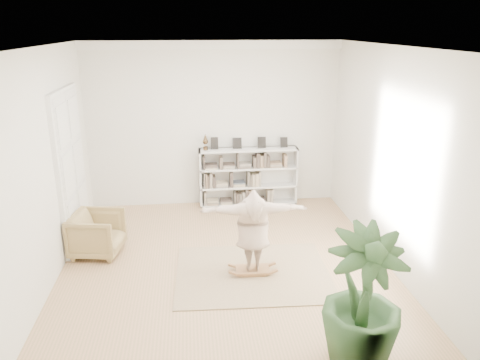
{
  "coord_description": "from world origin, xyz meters",
  "views": [
    {
      "loc": [
        -0.54,
        -7.12,
        3.9
      ],
      "look_at": [
        0.29,
        0.4,
        1.38
      ],
      "focal_mm": 35.0,
      "sensor_mm": 36.0,
      "label": 1
    }
  ],
  "objects_px": {
    "bookshelf": "(248,177)",
    "armchair": "(97,234)",
    "person": "(253,228)",
    "rocker_board": "(253,270)",
    "houseplant": "(363,298)"
  },
  "relations": [
    {
      "from": "bookshelf",
      "to": "armchair",
      "type": "bearing_deg",
      "value": -144.03
    },
    {
      "from": "houseplant",
      "to": "rocker_board",
      "type": "bearing_deg",
      "value": 114.49
    },
    {
      "from": "person",
      "to": "houseplant",
      "type": "relative_size",
      "value": 0.99
    },
    {
      "from": "armchair",
      "to": "rocker_board",
      "type": "xyz_separation_m",
      "value": [
        2.64,
        -1.02,
        -0.31
      ]
    },
    {
      "from": "armchair",
      "to": "houseplant",
      "type": "height_order",
      "value": "houseplant"
    },
    {
      "from": "bookshelf",
      "to": "rocker_board",
      "type": "distance_m",
      "value": 3.24
    },
    {
      "from": "armchair",
      "to": "bookshelf",
      "type": "bearing_deg",
      "value": -44.16
    },
    {
      "from": "rocker_board",
      "to": "person",
      "type": "distance_m",
      "value": 0.75
    },
    {
      "from": "armchair",
      "to": "rocker_board",
      "type": "relative_size",
      "value": 1.51
    },
    {
      "from": "bookshelf",
      "to": "armchair",
      "type": "xyz_separation_m",
      "value": [
        -2.97,
        -2.16,
        -0.25
      ]
    },
    {
      "from": "rocker_board",
      "to": "houseplant",
      "type": "bearing_deg",
      "value": -63.33
    },
    {
      "from": "houseplant",
      "to": "person",
      "type": "bearing_deg",
      "value": 114.49
    },
    {
      "from": "bookshelf",
      "to": "person",
      "type": "xyz_separation_m",
      "value": [
        -0.33,
        -3.18,
        0.19
      ]
    },
    {
      "from": "rocker_board",
      "to": "person",
      "type": "relative_size",
      "value": 0.33
    },
    {
      "from": "bookshelf",
      "to": "houseplant",
      "type": "xyz_separation_m",
      "value": [
        0.67,
        -5.37,
        0.22
      ]
    }
  ]
}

